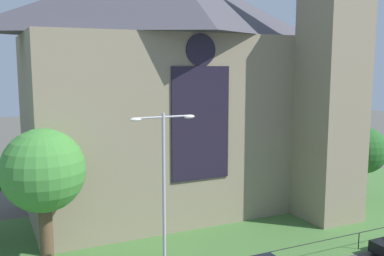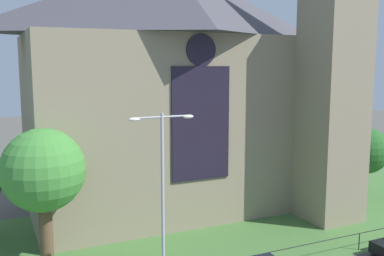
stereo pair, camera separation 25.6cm
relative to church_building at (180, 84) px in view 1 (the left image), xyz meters
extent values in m
plane|color=#56544C|center=(-3.45, -5.44, -10.27)|extent=(160.00, 160.00, 0.00)
cube|color=#477538|center=(-3.45, -7.44, -10.27)|extent=(120.00, 20.00, 0.01)
cube|color=gray|center=(-0.77, 0.63, -3.27)|extent=(22.00, 12.00, 14.00)
cube|color=black|center=(-0.77, -5.42, -2.57)|extent=(4.40, 0.16, 8.00)
cylinder|color=black|center=(-0.77, -5.42, 2.53)|extent=(2.20, 0.15, 2.20)
cube|color=gray|center=(9.23, -7.37, -1.27)|extent=(4.00, 4.00, 18.00)
cylinder|color=black|center=(-0.77, -12.94, -9.17)|extent=(30.77, 0.05, 0.05)
cylinder|color=black|center=(6.92, -12.94, -9.72)|extent=(0.07, 0.07, 1.10)
cylinder|color=brown|center=(-11.55, -6.69, -8.31)|extent=(0.79, 0.79, 3.92)
sphere|color=#428C38|center=(-11.55, -6.69, -4.52)|extent=(4.89, 4.89, 4.89)
cylinder|color=brown|center=(15.44, -4.86, -8.86)|extent=(0.42, 0.42, 2.83)
sphere|color=#235B23|center=(15.44, -4.86, -5.91)|extent=(4.09, 4.09, 4.09)
cylinder|color=#B2B2B7|center=(-6.55, -13.04, -5.52)|extent=(0.16, 0.16, 9.50)
cylinder|color=#B2B2B7|center=(-7.25, -13.04, -0.98)|extent=(1.40, 0.10, 0.10)
cylinder|color=#B2B2B7|center=(-5.85, -13.04, -0.98)|extent=(1.40, 0.10, 0.10)
ellipsoid|color=white|center=(-7.95, -13.04, -1.03)|extent=(0.57, 0.26, 0.20)
ellipsoid|color=white|center=(-5.15, -13.04, -1.03)|extent=(0.57, 0.26, 0.20)
cylinder|color=black|center=(7.44, -13.82, -9.95)|extent=(0.64, 0.22, 0.64)
camera|label=1|loc=(-14.36, -32.99, 1.58)|focal=41.46mm
camera|label=2|loc=(-14.13, -33.10, 1.58)|focal=41.46mm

